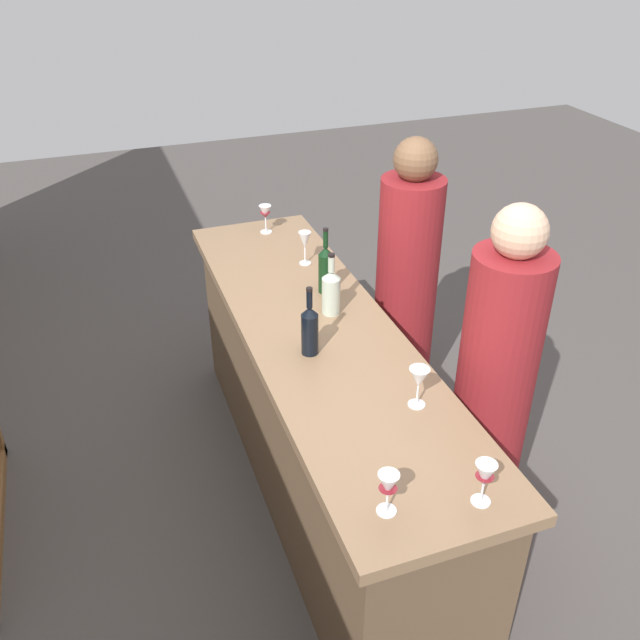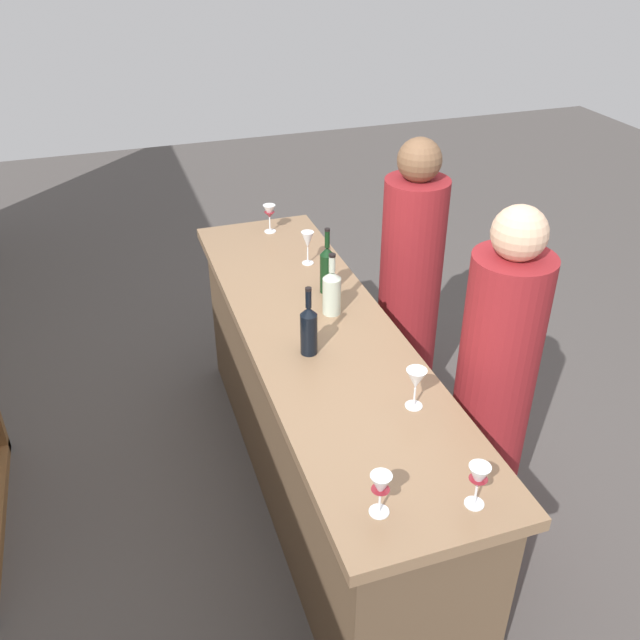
# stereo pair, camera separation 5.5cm
# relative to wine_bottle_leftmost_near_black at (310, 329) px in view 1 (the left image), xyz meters

# --- Properties ---
(ground_plane) EXTENTS (12.00, 12.00, 0.00)m
(ground_plane) POSITION_rel_wine_bottle_leftmost_near_black_xyz_m (0.15, -0.10, -1.08)
(ground_plane) COLOR #4C4744
(bar_counter) EXTENTS (2.48, 0.65, 0.96)m
(bar_counter) POSITION_rel_wine_bottle_leftmost_near_black_xyz_m (0.15, -0.10, -0.59)
(bar_counter) COLOR brown
(bar_counter) RESTS_ON ground
(wine_bottle_leftmost_near_black) EXTENTS (0.07, 0.07, 0.31)m
(wine_bottle_leftmost_near_black) POSITION_rel_wine_bottle_leftmost_near_black_xyz_m (0.00, 0.00, 0.00)
(wine_bottle_leftmost_near_black) COLOR black
(wine_bottle_leftmost_near_black) RESTS_ON bar_counter
(wine_bottle_second_left_clear_pale) EXTENTS (0.08, 0.08, 0.30)m
(wine_bottle_second_left_clear_pale) POSITION_rel_wine_bottle_leftmost_near_black_xyz_m (0.27, -0.19, -0.00)
(wine_bottle_second_left_clear_pale) COLOR #B7C6B2
(wine_bottle_second_left_clear_pale) RESTS_ON bar_counter
(wine_bottle_center_dark_green) EXTENTS (0.07, 0.07, 0.33)m
(wine_bottle_center_dark_green) POSITION_rel_wine_bottle_leftmost_near_black_xyz_m (0.47, -0.24, 0.01)
(wine_bottle_center_dark_green) COLOR black
(wine_bottle_center_dark_green) RESTS_ON bar_counter
(wine_glass_near_left) EXTENTS (0.08, 0.08, 0.16)m
(wine_glass_near_left) POSITION_rel_wine_bottle_leftmost_near_black_xyz_m (-0.46, -0.26, 0.00)
(wine_glass_near_left) COLOR white
(wine_glass_near_left) RESTS_ON bar_counter
(wine_glass_near_center) EXTENTS (0.06, 0.06, 0.18)m
(wine_glass_near_center) POSITION_rel_wine_bottle_leftmost_near_black_xyz_m (0.78, -0.24, 0.01)
(wine_glass_near_center) COLOR white
(wine_glass_near_center) RESTS_ON bar_counter
(wine_glass_near_right) EXTENTS (0.07, 0.07, 0.16)m
(wine_glass_near_right) POSITION_rel_wine_bottle_leftmost_near_black_xyz_m (-0.96, -0.23, -0.01)
(wine_glass_near_right) COLOR white
(wine_glass_near_right) RESTS_ON bar_counter
(wine_glass_far_left) EXTENTS (0.07, 0.07, 0.16)m
(wine_glass_far_left) POSITION_rel_wine_bottle_leftmost_near_black_xyz_m (1.22, -0.16, -0.00)
(wine_glass_far_left) COLOR white
(wine_glass_far_left) RESTS_ON bar_counter
(wine_glass_far_center) EXTENTS (0.07, 0.07, 0.15)m
(wine_glass_far_center) POSITION_rel_wine_bottle_leftmost_near_black_xyz_m (-0.90, 0.06, -0.01)
(wine_glass_far_center) COLOR white
(wine_glass_far_center) RESTS_ON bar_counter
(person_left_guest) EXTENTS (0.38, 0.38, 1.55)m
(person_left_guest) POSITION_rel_wine_bottle_leftmost_near_black_xyz_m (0.79, -0.84, -0.35)
(person_left_guest) COLOR maroon
(person_left_guest) RESTS_ON ground
(person_center_guest) EXTENTS (0.38, 0.38, 1.63)m
(person_center_guest) POSITION_rel_wine_bottle_leftmost_near_black_xyz_m (-0.31, -0.71, -0.31)
(person_center_guest) COLOR maroon
(person_center_guest) RESTS_ON ground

